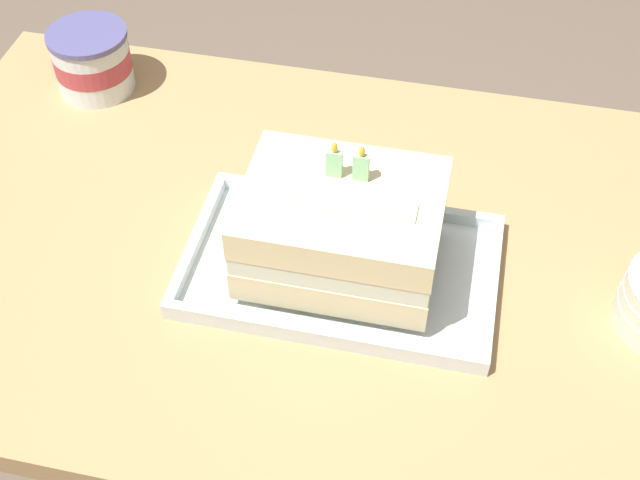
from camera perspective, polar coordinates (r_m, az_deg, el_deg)
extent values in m
cube|color=tan|center=(1.06, -1.32, -0.77)|extent=(1.08, 0.70, 0.04)
cube|color=tan|center=(1.64, -15.34, 1.35)|extent=(0.06, 0.06, 0.66)
cube|color=tan|center=(1.53, 19.44, -4.24)|extent=(0.06, 0.06, 0.66)
cube|color=silver|center=(1.01, 1.38, -2.01)|extent=(0.37, 0.23, 0.01)
cube|color=silver|center=(0.94, 0.09, -6.41)|extent=(0.37, 0.01, 0.02)
cube|color=silver|center=(1.08, 2.52, 2.66)|extent=(0.37, 0.01, 0.02)
cube|color=silver|center=(1.04, -8.34, 0.05)|extent=(0.01, 0.20, 0.02)
cube|color=silver|center=(1.00, 11.54, -3.20)|extent=(0.01, 0.20, 0.02)
cube|color=beige|center=(0.98, 1.42, -0.48)|extent=(0.22, 0.17, 0.04)
cube|color=silver|center=(0.96, 1.46, 0.84)|extent=(0.22, 0.17, 0.03)
cube|color=beige|center=(0.94, 1.50, 2.22)|extent=(0.22, 0.17, 0.04)
cube|color=silver|center=(0.91, 1.36, 2.63)|extent=(0.17, 0.03, 0.00)
cube|color=#99DB9E|center=(0.93, 0.97, 5.18)|extent=(0.02, 0.01, 0.03)
ellipsoid|color=yellow|center=(0.92, 0.99, 6.25)|extent=(0.01, 0.01, 0.01)
cube|color=#99DB9E|center=(0.93, 2.79, 4.91)|extent=(0.02, 0.01, 0.03)
ellipsoid|color=yellow|center=(0.91, 2.84, 5.98)|extent=(0.01, 0.01, 0.01)
cylinder|color=white|center=(1.30, -15.10, 11.50)|extent=(0.11, 0.11, 0.09)
cylinder|color=#B23D47|center=(1.30, -15.14, 11.66)|extent=(0.11, 0.11, 0.03)
cylinder|color=#56558D|center=(1.27, -15.53, 13.22)|extent=(0.11, 0.11, 0.01)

